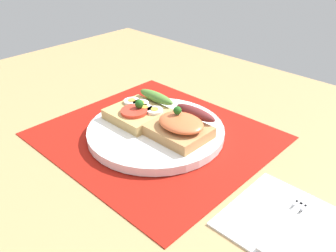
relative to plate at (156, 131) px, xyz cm
name	(u,v)px	position (x,y,z in cm)	size (l,w,h in cm)	color
ground_plane	(156,144)	(0.00, 0.00, -2.66)	(120.00, 90.00, 3.20)	tan
placemat	(156,135)	(0.00, 0.00, -0.91)	(37.76, 34.33, 0.30)	maroon
plate	(156,131)	(0.00, 0.00, 0.00)	(24.32, 24.32, 1.51)	white
sandwich_egg_tomato	(140,111)	(-4.73, 0.66, 2.15)	(9.72, 10.68, 4.04)	tan
sandwich_salmon	(181,126)	(4.95, 1.22, 2.56)	(9.97, 9.51, 5.07)	#B3824E
napkin	(287,223)	(27.36, -3.48, -0.76)	(14.73, 14.33, 0.60)	white
fork	(288,218)	(27.24, -3.13, -0.30)	(1.62, 13.27, 0.32)	#B7B7BC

